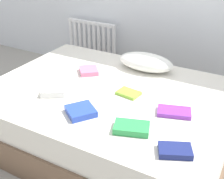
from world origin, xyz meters
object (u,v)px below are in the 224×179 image
textbook_lime (129,93)px  textbook_purple (174,112)px  bed (109,116)px  radiator (92,43)px  pillow (146,62)px  textbook_pink (89,71)px  textbook_blue (80,111)px  textbook_white (54,91)px  textbook_green (132,128)px  textbook_navy (175,151)px

textbook_lime → textbook_purple: 0.42m
bed → radiator: (-0.93, 1.20, 0.13)m
pillow → textbook_pink: 0.54m
textbook_purple → textbook_blue: textbook_blue is taller
textbook_blue → textbook_white: (-0.35, 0.14, 0.00)m
textbook_green → textbook_white: size_ratio=1.21×
textbook_navy → pillow: bearing=96.8°
radiator → textbook_green: size_ratio=3.02×
textbook_purple → textbook_pink: textbook_pink is taller
radiator → pillow: size_ratio=1.33×
textbook_lime → textbook_white: (-0.53, -0.28, 0.01)m
textbook_green → textbook_white: (-0.76, 0.15, 0.00)m
textbook_lime → textbook_pink: size_ratio=0.97×
bed → radiator: radiator is taller
textbook_blue → textbook_lime: bearing=103.1°
radiator → textbook_pink: size_ratio=3.83×
textbook_purple → textbook_green: (-0.18, -0.33, 0.01)m
textbook_green → textbook_white: bearing=150.5°
textbook_purple → textbook_blue: size_ratio=1.25×
bed → textbook_green: bearing=-45.8°
radiator → textbook_purple: radiator is taller
bed → textbook_blue: bearing=-90.5°
radiator → textbook_lime: radiator is taller
textbook_purple → textbook_green: size_ratio=1.02×
textbook_purple → textbook_white: 0.95m
textbook_lime → textbook_blue: size_ratio=0.93×
bed → textbook_blue: 0.49m
radiator → textbook_pink: (0.61, -1.00, 0.14)m
radiator → textbook_blue: (0.93, -1.61, 0.14)m
radiator → bed: bearing=-52.2°
textbook_white → bed: bearing=6.6°
pillow → textbook_green: 0.98m
textbook_pink → textbook_white: (-0.03, -0.47, 0.00)m
pillow → textbook_green: pillow is taller
textbook_green → textbook_white: 0.77m
pillow → textbook_blue: pillow is taller
pillow → textbook_purple: 0.77m
radiator → textbook_purple: 1.99m
radiator → textbook_navy: bearing=-45.7°
textbook_pink → textbook_green: 0.95m
bed → textbook_navy: (0.72, -0.49, 0.27)m
radiator → textbook_pink: 1.18m
textbook_pink → textbook_white: 0.47m
bed → pillow: bearing=78.7°
radiator → textbook_green: bearing=-50.4°
textbook_blue → textbook_white: 0.38m
pillow → textbook_blue: 0.93m
bed → textbook_purple: bearing=-8.5°
textbook_pink → textbook_lime: bearing=29.0°
textbook_lime → textbook_blue: (-0.18, -0.42, 0.01)m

